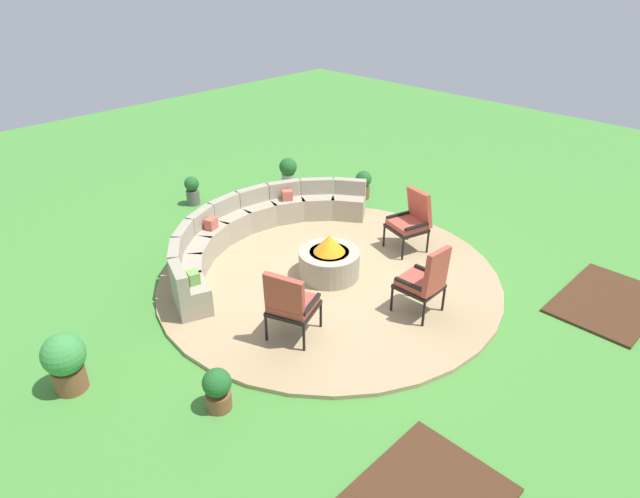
% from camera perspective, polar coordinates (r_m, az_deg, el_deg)
% --- Properties ---
extents(ground_plane, '(24.00, 24.00, 0.00)m').
position_cam_1_polar(ground_plane, '(8.63, 0.95, -3.07)').
color(ground_plane, '#478C38').
extents(patio_circle, '(5.30, 5.30, 0.06)m').
position_cam_1_polar(patio_circle, '(8.62, 0.95, -2.90)').
color(patio_circle, tan).
rests_on(patio_circle, ground_plane).
extents(mulch_bed_right, '(1.82, 1.22, 0.04)m').
position_cam_1_polar(mulch_bed_right, '(9.10, 27.81, -4.86)').
color(mulch_bed_right, '#472B19').
rests_on(mulch_bed_right, ground_plane).
extents(fire_pit, '(0.95, 0.95, 0.70)m').
position_cam_1_polar(fire_pit, '(8.46, 0.97, -1.16)').
color(fire_pit, '#9E937F').
rests_on(fire_pit, patio_circle).
extents(curved_stone_bench, '(4.46, 2.01, 0.71)m').
position_cam_1_polar(curved_stone_bench, '(9.42, -7.20, 2.01)').
color(curved_stone_bench, '#9E937F').
rests_on(curved_stone_bench, patio_circle).
extents(lounge_chair_front_left, '(0.77, 0.75, 1.06)m').
position_cam_1_polar(lounge_chair_front_left, '(7.01, -3.12, -5.61)').
color(lounge_chair_front_left, black).
rests_on(lounge_chair_front_left, patio_circle).
extents(lounge_chair_front_right, '(0.55, 0.58, 1.07)m').
position_cam_1_polar(lounge_chair_front_right, '(7.59, 10.92, -3.16)').
color(lounge_chair_front_right, black).
rests_on(lounge_chair_front_right, patio_circle).
extents(lounge_chair_back_left, '(0.72, 0.71, 1.05)m').
position_cam_1_polar(lounge_chair_back_left, '(9.24, 9.50, 3.09)').
color(lounge_chair_back_left, black).
rests_on(lounge_chair_back_left, patio_circle).
extents(potted_plant_0, '(0.33, 0.33, 0.53)m').
position_cam_1_polar(potted_plant_0, '(6.36, -10.62, -14.05)').
color(potted_plant_0, brown).
rests_on(potted_plant_0, ground_plane).
extents(potted_plant_1, '(0.38, 0.38, 0.66)m').
position_cam_1_polar(potted_plant_1, '(11.84, -3.34, 8.10)').
color(potted_plant_1, '#A89E8E').
rests_on(potted_plant_1, ground_plane).
extents(potted_plant_2, '(0.29, 0.29, 0.59)m').
position_cam_1_polar(potted_plant_2, '(11.31, -13.16, 6.00)').
color(potted_plant_2, '#605B56').
rests_on(potted_plant_2, ground_plane).
extents(potted_plant_3, '(0.33, 0.33, 0.59)m').
position_cam_1_polar(potted_plant_3, '(11.34, 4.55, 6.82)').
color(potted_plant_3, brown).
rests_on(potted_plant_3, ground_plane).
extents(potted_plant_4, '(0.50, 0.50, 0.76)m').
position_cam_1_polar(potted_plant_4, '(7.04, -25.02, -10.48)').
color(potted_plant_4, brown).
rests_on(potted_plant_4, ground_plane).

